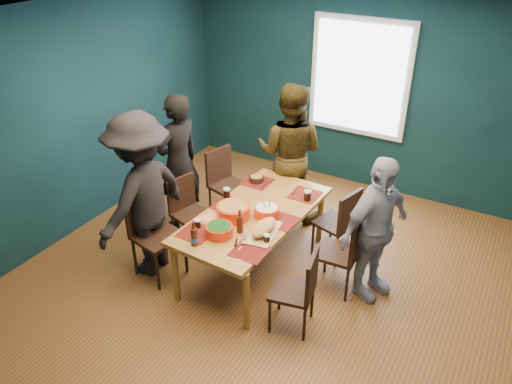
{
  "coord_description": "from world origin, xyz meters",
  "views": [
    {
      "loc": [
        2.01,
        -3.8,
        3.49
      ],
      "look_at": [
        -0.17,
        0.02,
        0.98
      ],
      "focal_mm": 35.0,
      "sensor_mm": 36.0,
      "label": 1
    }
  ],
  "objects_px": {
    "bowl_herbs": "(219,230)",
    "chair_right_near": "(301,286)",
    "chair_left_near": "(151,225)",
    "cutting_board": "(264,229)",
    "person_right": "(375,230)",
    "chair_left_mid": "(187,206)",
    "bowl_dumpling": "(267,211)",
    "bowl_salad": "(233,211)",
    "person_far_left": "(179,163)",
    "person_near_left": "(142,196)",
    "chair_left_far": "(224,178)",
    "person_back": "(290,153)",
    "dining_table": "(254,218)",
    "chair_right_far": "(342,219)",
    "chair_right_mid": "(346,248)"
  },
  "relations": [
    {
      "from": "chair_left_near",
      "to": "person_near_left",
      "type": "distance_m",
      "value": 0.34
    },
    {
      "from": "person_far_left",
      "to": "person_near_left",
      "type": "xyz_separation_m",
      "value": [
        0.22,
        -0.89,
        0.06
      ]
    },
    {
      "from": "person_far_left",
      "to": "cutting_board",
      "type": "height_order",
      "value": "person_far_left"
    },
    {
      "from": "chair_right_far",
      "to": "person_right",
      "type": "bearing_deg",
      "value": -25.27
    },
    {
      "from": "person_far_left",
      "to": "person_back",
      "type": "distance_m",
      "value": 1.35
    },
    {
      "from": "chair_left_near",
      "to": "cutting_board",
      "type": "relative_size",
      "value": 1.66
    },
    {
      "from": "person_right",
      "to": "bowl_herbs",
      "type": "height_order",
      "value": "person_right"
    },
    {
      "from": "dining_table",
      "to": "person_back",
      "type": "distance_m",
      "value": 1.21
    },
    {
      "from": "chair_left_far",
      "to": "chair_left_near",
      "type": "bearing_deg",
      "value": -75.72
    },
    {
      "from": "person_far_left",
      "to": "chair_right_near",
      "type": "bearing_deg",
      "value": 76.82
    },
    {
      "from": "chair_right_mid",
      "to": "chair_left_mid",
      "type": "bearing_deg",
      "value": 179.67
    },
    {
      "from": "chair_right_mid",
      "to": "bowl_salad",
      "type": "height_order",
      "value": "chair_right_mid"
    },
    {
      "from": "person_far_left",
      "to": "person_right",
      "type": "bearing_deg",
      "value": 98.32
    },
    {
      "from": "chair_right_far",
      "to": "bowl_salad",
      "type": "height_order",
      "value": "chair_right_far"
    },
    {
      "from": "chair_left_near",
      "to": "chair_right_near",
      "type": "xyz_separation_m",
      "value": [
        1.75,
        0.0,
        -0.09
      ]
    },
    {
      "from": "dining_table",
      "to": "person_far_left",
      "type": "xyz_separation_m",
      "value": [
        -1.22,
        0.32,
        0.21
      ]
    },
    {
      "from": "chair_left_near",
      "to": "person_near_left",
      "type": "xyz_separation_m",
      "value": [
        -0.09,
        0.01,
        0.33
      ]
    },
    {
      "from": "person_far_left",
      "to": "cutting_board",
      "type": "xyz_separation_m",
      "value": [
        1.5,
        -0.61,
        -0.09
      ]
    },
    {
      "from": "person_far_left",
      "to": "bowl_dumpling",
      "type": "xyz_separation_m",
      "value": [
        1.36,
        -0.3,
        -0.09
      ]
    },
    {
      "from": "person_right",
      "to": "cutting_board",
      "type": "distance_m",
      "value": 1.08
    },
    {
      "from": "person_back",
      "to": "bowl_herbs",
      "type": "distance_m",
      "value": 1.71
    },
    {
      "from": "chair_left_mid",
      "to": "bowl_herbs",
      "type": "bearing_deg",
      "value": -18.47
    },
    {
      "from": "person_far_left",
      "to": "chair_left_near",
      "type": "bearing_deg",
      "value": 29.31
    },
    {
      "from": "cutting_board",
      "to": "chair_left_far",
      "type": "bearing_deg",
      "value": 128.09
    },
    {
      "from": "bowl_dumpling",
      "to": "cutting_board",
      "type": "distance_m",
      "value": 0.33
    },
    {
      "from": "dining_table",
      "to": "person_near_left",
      "type": "distance_m",
      "value": 1.19
    },
    {
      "from": "chair_left_mid",
      "to": "cutting_board",
      "type": "relative_size",
      "value": 1.38
    },
    {
      "from": "bowl_herbs",
      "to": "chair_right_near",
      "type": "bearing_deg",
      "value": -3.28
    },
    {
      "from": "chair_right_far",
      "to": "chair_right_near",
      "type": "xyz_separation_m",
      "value": [
        0.08,
        -1.22,
        -0.01
      ]
    },
    {
      "from": "person_right",
      "to": "chair_left_mid",
      "type": "bearing_deg",
      "value": 117.83
    },
    {
      "from": "person_back",
      "to": "chair_left_mid",
      "type": "bearing_deg",
      "value": 46.55
    },
    {
      "from": "chair_left_mid",
      "to": "bowl_herbs",
      "type": "relative_size",
      "value": 3.14
    },
    {
      "from": "bowl_salad",
      "to": "chair_left_mid",
      "type": "bearing_deg",
      "value": 164.2
    },
    {
      "from": "person_near_left",
      "to": "person_right",
      "type": "bearing_deg",
      "value": 111.48
    },
    {
      "from": "dining_table",
      "to": "person_near_left",
      "type": "xyz_separation_m",
      "value": [
        -1.01,
        -0.57,
        0.27
      ]
    },
    {
      "from": "chair_left_far",
      "to": "person_far_left",
      "type": "bearing_deg",
      "value": -110.29
    },
    {
      "from": "chair_left_near",
      "to": "chair_right_near",
      "type": "bearing_deg",
      "value": 12.01
    },
    {
      "from": "chair_left_far",
      "to": "chair_right_near",
      "type": "distance_m",
      "value": 2.2
    },
    {
      "from": "bowl_salad",
      "to": "bowl_herbs",
      "type": "bearing_deg",
      "value": -80.64
    },
    {
      "from": "chair_right_near",
      "to": "bowl_salad",
      "type": "height_order",
      "value": "chair_right_near"
    },
    {
      "from": "person_near_left",
      "to": "bowl_dumpling",
      "type": "xyz_separation_m",
      "value": [
        1.15,
        0.58,
        -0.14
      ]
    },
    {
      "from": "bowl_herbs",
      "to": "cutting_board",
      "type": "bearing_deg",
      "value": 33.42
    },
    {
      "from": "chair_left_near",
      "to": "person_far_left",
      "type": "distance_m",
      "value": 0.99
    },
    {
      "from": "chair_left_far",
      "to": "chair_right_mid",
      "type": "relative_size",
      "value": 1.0
    },
    {
      "from": "dining_table",
      "to": "chair_right_near",
      "type": "relative_size",
      "value": 2.23
    },
    {
      "from": "bowl_salad",
      "to": "cutting_board",
      "type": "distance_m",
      "value": 0.43
    },
    {
      "from": "person_far_left",
      "to": "person_near_left",
      "type": "bearing_deg",
      "value": 24.12
    },
    {
      "from": "chair_left_mid",
      "to": "cutting_board",
      "type": "xyz_separation_m",
      "value": [
        1.2,
        -0.33,
        0.28
      ]
    },
    {
      "from": "chair_right_near",
      "to": "bowl_dumpling",
      "type": "height_order",
      "value": "bowl_dumpling"
    },
    {
      "from": "person_right",
      "to": "bowl_salad",
      "type": "height_order",
      "value": "person_right"
    }
  ]
}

